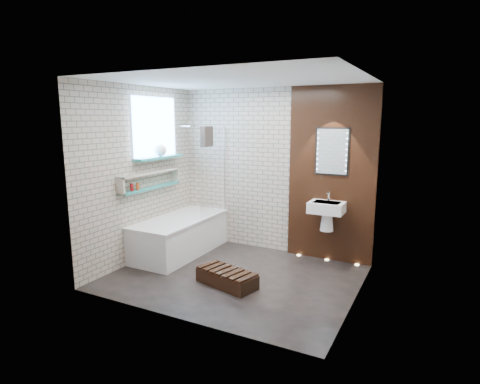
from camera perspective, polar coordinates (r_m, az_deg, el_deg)
The scene contains 15 objects.
ground at distance 5.53m, azimuth -0.73°, elevation -12.06°, with size 3.20×3.20×0.00m, color black.
room_shell at distance 5.17m, azimuth -0.76°, elevation 1.36°, with size 3.24×3.20×2.60m.
walnut_panel at distance 6.01m, azimuth 13.07°, elevation 2.39°, with size 1.30×0.06×2.60m, color black.
clerestory_window at distance 6.27m, azimuth -12.13°, elevation 8.29°, with size 0.18×1.00×0.94m.
display_niche at distance 6.16m, azimuth -12.77°, elevation 1.66°, with size 0.14×1.30×0.26m.
bathtub at distance 6.40m, azimuth -8.60°, elevation -6.20°, with size 0.79×1.74×0.70m.
bath_screen at distance 6.36m, azimuth -3.93°, elevation 2.91°, with size 0.01×0.78×1.40m, color white.
towel at distance 6.16m, azimuth -4.84°, elevation 7.97°, with size 0.09×0.24×0.32m, color black.
shower_head at distance 6.59m, azimuth -6.98°, elevation 9.41°, with size 0.18×0.18×0.02m, color silver.
washbasin at distance 5.91m, azimuth 12.39°, elevation -2.75°, with size 0.50×0.36×0.58m.
led_mirror at distance 5.93m, azimuth 13.12°, elevation 5.70°, with size 0.50×0.02×0.70m.
walnut_step at distance 5.23m, azimuth -1.91°, elevation -12.36°, with size 0.80×0.36×0.18m, color black.
niche_bottles at distance 5.90m, azimuth -14.95°, elevation 0.72°, with size 0.05×0.17×0.11m.
sill_vases at distance 6.26m, azimuth -11.38°, elevation 5.92°, with size 0.18×0.18×0.18m.
floor_uplights at distance 6.25m, azimuth 12.41°, elevation -9.51°, with size 0.96×0.06×0.01m.
Camera 1 is at (2.39, -4.50, 2.13)m, focal length 29.60 mm.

